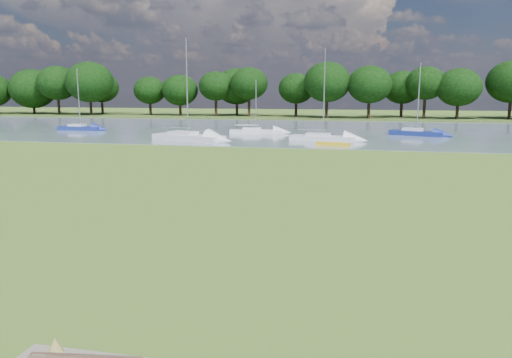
% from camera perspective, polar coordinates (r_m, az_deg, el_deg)
% --- Properties ---
extents(ground, '(220.00, 220.00, 0.00)m').
position_cam_1_polar(ground, '(21.21, 1.12, -3.37)').
color(ground, olive).
extents(river, '(220.00, 40.00, 0.10)m').
position_cam_1_polar(river, '(62.55, 8.74, 5.48)').
color(river, slate).
rests_on(river, ground).
extents(far_bank, '(220.00, 20.00, 0.40)m').
position_cam_1_polar(far_bank, '(92.45, 9.99, 6.91)').
color(far_bank, '#4C6626').
rests_on(far_bank, ground).
extents(kayak, '(3.13, 1.35, 0.31)m').
position_cam_1_polar(kayak, '(45.19, 8.78, 3.98)').
color(kayak, yellow).
rests_on(kayak, river).
extents(tree_line, '(116.52, 8.38, 10.14)m').
position_cam_1_polar(tree_line, '(89.84, 1.59, 10.85)').
color(tree_line, black).
rests_on(tree_line, far_bank).
extents(sailboat_0, '(7.89, 4.44, 9.77)m').
position_cam_1_polar(sailboat_0, '(49.73, -7.84, 4.99)').
color(sailboat_0, silver).
rests_on(sailboat_0, river).
extents(sailboat_1, '(6.17, 2.79, 6.02)m').
position_cam_1_polar(sailboat_1, '(57.10, -0.08, 5.60)').
color(sailboat_1, silver).
rests_on(sailboat_1, river).
extents(sailboat_2, '(5.95, 3.66, 7.80)m').
position_cam_1_polar(sailboat_2, '(57.32, 17.83, 5.23)').
color(sailboat_2, navy).
rests_on(sailboat_2, river).
extents(sailboat_3, '(6.67, 2.75, 8.87)m').
position_cam_1_polar(sailboat_3, '(49.63, 7.59, 4.89)').
color(sailboat_3, silver).
rests_on(sailboat_3, river).
extents(sailboat_4, '(5.62, 1.72, 7.48)m').
position_cam_1_polar(sailboat_4, '(65.64, -19.49, 5.67)').
color(sailboat_4, navy).
rests_on(sailboat_4, river).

